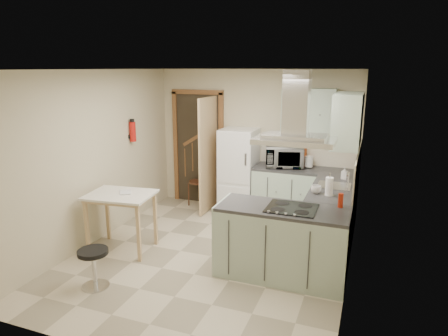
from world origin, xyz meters
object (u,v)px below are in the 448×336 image
at_px(peninsula, 282,242).
at_px(drop_leaf_table, 122,222).
at_px(extractor_hood, 295,140).
at_px(bentwood_chair, 199,182).
at_px(fridge, 239,171).
at_px(stool, 94,268).
at_px(microwave, 284,157).

bearing_deg(peninsula, drop_leaf_table, -178.62).
height_order(peninsula, extractor_hood, extractor_hood).
height_order(drop_leaf_table, bentwood_chair, bentwood_chair).
xyz_separation_m(fridge, drop_leaf_table, (-1.04, -2.03, -0.33)).
bearing_deg(fridge, drop_leaf_table, -117.18).
xyz_separation_m(extractor_hood, drop_leaf_table, (-2.37, -0.05, -1.30)).
xyz_separation_m(fridge, peninsula, (1.22, -1.98, -0.30)).
relative_size(drop_leaf_table, stool, 1.87).
bearing_deg(bentwood_chair, fridge, -12.90).
bearing_deg(stool, microwave, 62.41).
distance_m(peninsula, extractor_hood, 1.27).
xyz_separation_m(drop_leaf_table, stool, (0.27, -0.97, -0.18)).
height_order(fridge, bentwood_chair, fridge).
xyz_separation_m(drop_leaf_table, microwave, (1.84, 2.04, 0.65)).
height_order(extractor_hood, stool, extractor_hood).
relative_size(stool, microwave, 0.77).
relative_size(extractor_hood, drop_leaf_table, 1.02).
bearing_deg(fridge, bentwood_chair, 169.97).
bearing_deg(extractor_hood, bentwood_chair, 135.41).
bearing_deg(bentwood_chair, stool, -91.84).
height_order(fridge, drop_leaf_table, fridge).
bearing_deg(peninsula, bentwood_chair, 134.05).
xyz_separation_m(peninsula, stool, (-2.00, -1.02, -0.21)).
relative_size(peninsula, extractor_hood, 1.72).
distance_m(peninsula, microwave, 2.13).
distance_m(fridge, extractor_hood, 2.57).
bearing_deg(extractor_hood, drop_leaf_table, -178.67).
distance_m(bentwood_chair, stool, 3.16).
xyz_separation_m(extractor_hood, stool, (-2.10, -1.02, -1.48)).
bearing_deg(microwave, peninsula, -93.70).
relative_size(extractor_hood, microwave, 1.47).
distance_m(drop_leaf_table, stool, 1.02).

